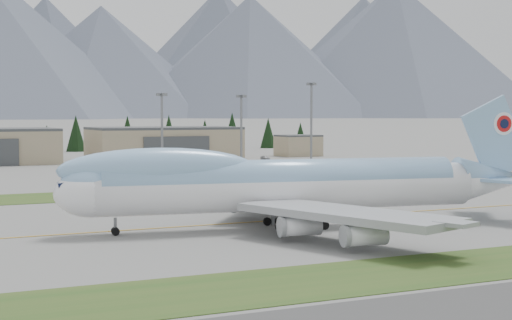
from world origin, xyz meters
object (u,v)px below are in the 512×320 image
service_vehicle_b (65,169)px  hangar_right (164,143)px  boeing_747_freighter (284,184)px  service_vehicle_c (265,160)px

service_vehicle_b → hangar_right: bearing=-35.5°
boeing_747_freighter → hangar_right: bearing=86.5°
hangar_right → service_vehicle_b: size_ratio=12.48×
service_vehicle_b → boeing_747_freighter: bearing=-162.3°
service_vehicle_b → service_vehicle_c: service_vehicle_b is taller
boeing_747_freighter → hangar_right: 160.63m
hangar_right → service_vehicle_c: size_ratio=11.16×
boeing_747_freighter → service_vehicle_c: (64.87, 140.18, -6.00)m
service_vehicle_c → boeing_747_freighter: bearing=-122.1°
hangar_right → service_vehicle_b: 50.61m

